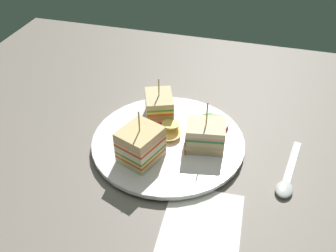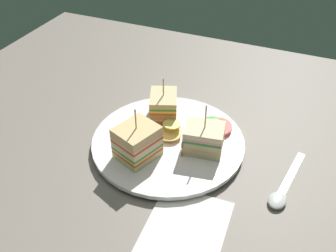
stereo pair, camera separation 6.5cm
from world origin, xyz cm
name	(u,v)px [view 2 (the right image)]	position (x,y,z in cm)	size (l,w,h in cm)	color
ground_plane	(168,149)	(0.00, 0.00, -0.90)	(108.60, 91.39, 1.80)	slate
plate	(168,142)	(0.00, 0.00, 0.85)	(27.06, 27.06, 1.40)	white
sandwich_wedge_0	(203,139)	(-6.54, 0.24, 3.75)	(7.28, 6.17, 9.15)	beige
sandwich_wedge_1	(164,107)	(3.30, -5.66, 3.93)	(6.91, 7.84, 8.62)	beige
sandwich_wedge_2	(137,142)	(3.02, 5.81, 4.31)	(7.59, 8.09, 9.56)	beige
chip_pile	(166,131)	(0.76, -0.99, 2.31)	(6.51, 5.48, 2.63)	#DFC069
salad_garnish	(214,124)	(-6.45, -6.66, 2.00)	(6.41, 5.95, 1.33)	#64A43D
spoon	(281,193)	(-20.75, 3.99, 0.40)	(4.29, 14.95, 1.00)	silver
napkin	(186,227)	(-9.36, 15.64, 0.25)	(11.18, 13.50, 0.50)	white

